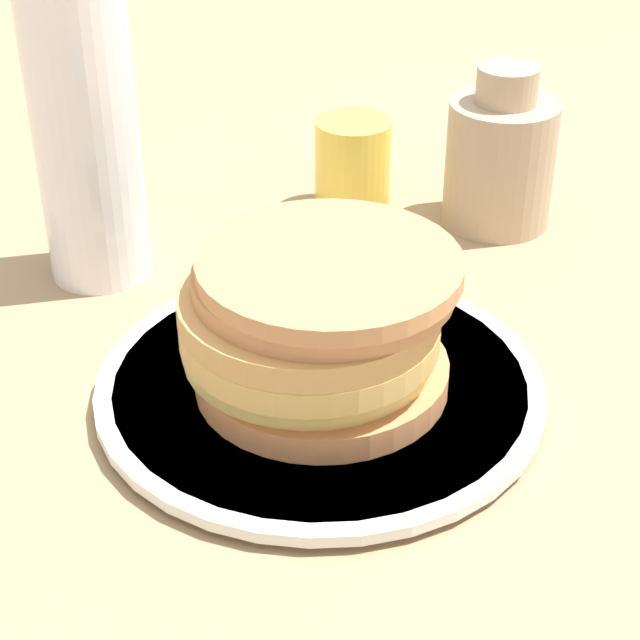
{
  "coord_description": "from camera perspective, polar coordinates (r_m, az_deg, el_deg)",
  "views": [
    {
      "loc": [
        0.05,
        -0.54,
        0.38
      ],
      "look_at": [
        0.03,
        -0.02,
        0.05
      ],
      "focal_mm": 60.0,
      "sensor_mm": 36.0,
      "label": 1
    }
  ],
  "objects": [
    {
      "name": "cream_jug",
      "position": [
        0.83,
        9.58,
        8.54
      ],
      "size": [
        0.08,
        0.08,
        0.12
      ],
      "color": "tan",
      "rests_on": "ground_plane"
    },
    {
      "name": "juice_glass",
      "position": [
        0.85,
        1.76,
        8.28
      ],
      "size": [
        0.06,
        0.06,
        0.07
      ],
      "color": "yellow",
      "rests_on": "ground_plane"
    },
    {
      "name": "water_bottle_mid",
      "position": [
        0.74,
        -12.47,
        10.5
      ],
      "size": [
        0.07,
        0.07,
        0.25
      ],
      "color": "white",
      "rests_on": "ground_plane"
    },
    {
      "name": "plate",
      "position": [
        0.64,
        -0.0,
        -3.56
      ],
      "size": [
        0.27,
        0.27,
        0.01
      ],
      "color": "silver",
      "rests_on": "ground_plane"
    },
    {
      "name": "pancake_stack",
      "position": [
        0.61,
        -0.2,
        -0.12
      ],
      "size": [
        0.16,
        0.16,
        0.09
      ],
      "color": "#D08551",
      "rests_on": "plate"
    },
    {
      "name": "ground_plane",
      "position": [
        0.66,
        -2.28,
        -3.06
      ],
      "size": [
        4.0,
        4.0,
        0.0
      ],
      "primitive_type": "plane",
      "color": "#9E7F5B"
    }
  ]
}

